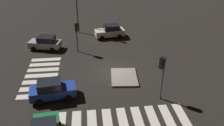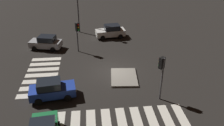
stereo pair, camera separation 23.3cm
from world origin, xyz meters
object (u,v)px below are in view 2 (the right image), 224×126
car_blue (52,89)px  car_silver (46,43)px  traffic_light_south (78,30)px  traffic_light_north (162,68)px  traffic_island (124,77)px  car_white (111,31)px

car_blue → car_silver: 10.39m
traffic_light_south → traffic_light_north: bearing=0.7°
traffic_island → traffic_light_south: 8.28m
car_white → traffic_light_south: traffic_light_south is taller
traffic_island → traffic_light_north: bearing=35.1°
traffic_island → car_white: size_ratio=0.85×
traffic_island → car_white: car_white is taller
car_silver → traffic_light_north: traffic_light_north is taller
car_white → traffic_light_north: size_ratio=1.06×
car_white → traffic_light_north: traffic_light_north is taller
car_silver → traffic_light_north: size_ratio=1.04×
car_blue → traffic_light_north: bearing=-13.9°
traffic_light_north → car_blue: bearing=47.9°
traffic_island → car_silver: (-7.74, -8.49, 0.73)m
car_blue → car_silver: size_ratio=0.99×
car_white → traffic_light_north: 14.59m
car_blue → traffic_light_north: size_ratio=1.03×
traffic_island → car_silver: 11.51m
car_silver → traffic_light_north: (11.21, 10.92, 2.13)m
car_blue → car_silver: car_blue is taller
traffic_light_north → traffic_island: bearing=-0.6°
car_silver → traffic_island: bearing=150.9°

